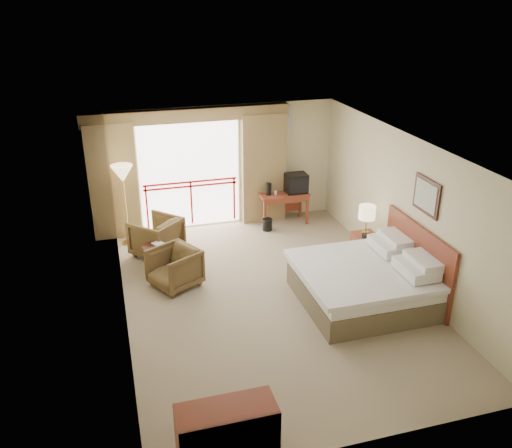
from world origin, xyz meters
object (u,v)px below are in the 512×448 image
object	(u,v)px
desk	(282,199)
tv	(296,183)
armchair_far	(158,254)
side_table	(156,254)
table_lamp	(367,213)
armchair_near	(176,285)
bed	(365,282)
dresser	(227,435)
floor_lamp	(123,177)
nightstand	(365,249)
wastebasket	(267,224)

from	to	relation	value
desk	tv	bearing A→B (deg)	-12.06
armchair_far	side_table	world-z (taller)	side_table
table_lamp	tv	distance (m)	2.39
armchair_near	bed	bearing A→B (deg)	36.13
desk	armchair_near	bearing A→B (deg)	-142.75
bed	dresser	world-z (taller)	bed
dresser	desk	bearing A→B (deg)	70.88
side_table	tv	bearing A→B (deg)	24.68
armchair_far	floor_lamp	distance (m)	1.72
desk	dresser	distance (m)	6.99
floor_lamp	nightstand	bearing A→B (deg)	-26.94
floor_lamp	dresser	world-z (taller)	floor_lamp
nightstand	side_table	size ratio (longest dim) A/B	1.17
floor_lamp	dresser	bearing A→B (deg)	-83.61
desk	side_table	bearing A→B (deg)	-154.00
nightstand	side_table	bearing A→B (deg)	167.80
armchair_far	dresser	xyz separation A→B (m)	(0.18, -5.51, 0.38)
nightstand	table_lamp	world-z (taller)	table_lamp
tv	floor_lamp	world-z (taller)	floor_lamp
bed	armchair_far	world-z (taller)	bed
floor_lamp	wastebasket	bearing A→B (deg)	-3.25
desk	armchair_far	world-z (taller)	desk
bed	armchair_far	size ratio (longest dim) A/B	2.45
table_lamp	dresser	size ratio (longest dim) A/B	0.50
wastebasket	dresser	bearing A→B (deg)	-111.09
wastebasket	bed	bearing A→B (deg)	-77.71
bed	wastebasket	world-z (taller)	bed
table_lamp	floor_lamp	distance (m)	4.92
table_lamp	desk	size ratio (longest dim) A/B	0.51
bed	table_lamp	world-z (taller)	table_lamp
wastebasket	side_table	world-z (taller)	side_table
nightstand	armchair_near	distance (m)	3.72
floor_lamp	bed	bearing A→B (deg)	-43.07
desk	floor_lamp	size ratio (longest dim) A/B	0.64
armchair_far	floor_lamp	size ratio (longest dim) A/B	0.50
nightstand	side_table	world-z (taller)	nightstand
tv	armchair_far	world-z (taller)	tv
nightstand	tv	bearing A→B (deg)	103.51
nightstand	tv	xyz separation A→B (m)	(-0.59, 2.37, 0.63)
dresser	tv	bearing A→B (deg)	68.47
table_lamp	armchair_near	world-z (taller)	table_lamp
desk	side_table	distance (m)	3.47
armchair_far	wastebasket	bearing A→B (deg)	148.17
armchair_far	dresser	size ratio (longest dim) A/B	0.77
nightstand	floor_lamp	world-z (taller)	floor_lamp
wastebasket	side_table	bearing A→B (deg)	-154.48
dresser	side_table	bearing A→B (deg)	97.76
nightstand	armchair_near	world-z (taller)	nightstand
table_lamp	armchair_near	bearing A→B (deg)	178.27
desk	armchair_far	xyz separation A→B (m)	(-2.98, -0.89, -0.56)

